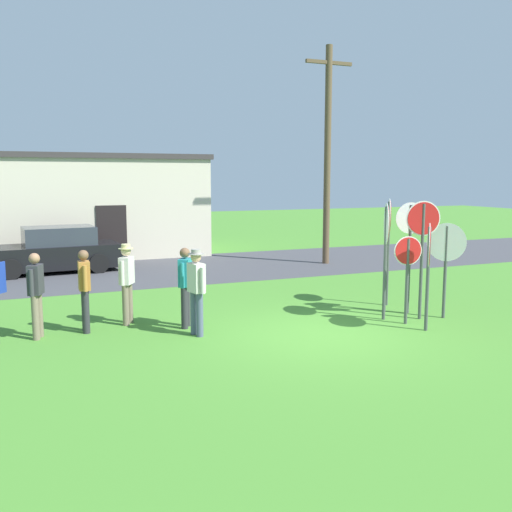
# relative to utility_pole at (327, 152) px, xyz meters

# --- Properties ---
(ground_plane) EXTENTS (80.00, 80.00, 0.00)m
(ground_plane) POSITION_rel_utility_pole_xyz_m (-4.82, -8.39, -4.03)
(ground_plane) COLOR #47842D
(street_asphalt) EXTENTS (60.00, 6.40, 0.01)m
(street_asphalt) POSITION_rel_utility_pole_xyz_m (-4.82, 0.86, -4.03)
(street_asphalt) COLOR #424247
(street_asphalt) RESTS_ON ground
(building_background) EXTENTS (7.98, 5.12, 4.02)m
(building_background) POSITION_rel_utility_pole_xyz_m (-7.16, 5.90, -2.02)
(building_background) COLOR beige
(building_background) RESTS_ON ground
(utility_pole) EXTENTS (1.80, 0.24, 7.71)m
(utility_pole) POSITION_rel_utility_pole_xyz_m (0.00, 0.00, 0.00)
(utility_pole) COLOR brown
(utility_pole) RESTS_ON ground
(parked_car_on_street) EXTENTS (4.43, 2.28, 1.51)m
(parked_car_on_street) POSITION_rel_utility_pole_xyz_m (-9.30, 1.78, -3.34)
(parked_car_on_street) COLOR black
(parked_car_on_street) RESTS_ON ground
(stop_sign_rear_left) EXTENTS (0.70, 0.18, 2.57)m
(stop_sign_rear_left) POSITION_rel_utility_pole_xyz_m (-2.04, -7.48, -2.29)
(stop_sign_rear_left) COLOR #474C4C
(stop_sign_rear_left) RESTS_ON ground
(stop_sign_rear_right) EXTENTS (0.67, 0.58, 2.13)m
(stop_sign_rear_right) POSITION_rel_utility_pole_xyz_m (-1.54, -8.13, -2.57)
(stop_sign_rear_right) COLOR #474C4C
(stop_sign_rear_right) RESTS_ON ground
(stop_sign_leaning_right) EXTENTS (0.74, 0.24, 2.63)m
(stop_sign_leaning_right) POSITION_rel_utility_pole_xyz_m (-2.12, -8.03, -2.23)
(stop_sign_leaning_right) COLOR #474C4C
(stop_sign_leaning_right) RESTS_ON ground
(stop_sign_low_front) EXTENTS (0.46, 0.74, 2.62)m
(stop_sign_low_front) POSITION_rel_utility_pole_xyz_m (-1.99, -6.60, -2.21)
(stop_sign_low_front) COLOR #474C4C
(stop_sign_low_front) RESTS_ON ground
(stop_sign_nearest) EXTENTS (0.61, 0.15, 1.90)m
(stop_sign_nearest) POSITION_rel_utility_pole_xyz_m (-2.68, -8.26, -2.77)
(stop_sign_nearest) COLOR #474C4C
(stop_sign_nearest) RESTS_ON ground
(stop_sign_leaning_left) EXTENTS (0.57, 0.70, 2.22)m
(stop_sign_leaning_left) POSITION_rel_utility_pole_xyz_m (-2.63, -8.87, -2.50)
(stop_sign_leaning_left) COLOR #474C4C
(stop_sign_leaning_left) RESTS_ON ground
(stop_sign_center_cluster) EXTENTS (0.36, 0.52, 1.95)m
(stop_sign_center_cluster) POSITION_rel_utility_pole_xyz_m (-2.47, -7.17, -2.73)
(stop_sign_center_cluster) COLOR #474C4C
(stop_sign_center_cluster) RESTS_ON ground
(stop_sign_tallest) EXTENTS (0.45, 0.80, 2.58)m
(stop_sign_tallest) POSITION_rel_utility_pole_xyz_m (-2.90, -7.77, -2.23)
(stop_sign_tallest) COLOR #474C4C
(stop_sign_tallest) RESTS_ON ground
(person_on_left) EXTENTS (0.38, 0.50, 1.74)m
(person_on_left) POSITION_rel_utility_pole_xyz_m (-8.23, -6.01, -3.05)
(person_on_left) COLOR #7A6B56
(person_on_left) RESTS_ON ground
(person_holding_notes) EXTENTS (0.33, 0.54, 1.69)m
(person_holding_notes) POSITION_rel_utility_pole_xyz_m (-10.05, -6.43, -3.08)
(person_holding_notes) COLOR #7A6B56
(person_holding_notes) RESTS_ON ground
(person_with_sunhat) EXTENTS (0.23, 0.57, 1.69)m
(person_with_sunhat) POSITION_rel_utility_pole_xyz_m (-9.13, -6.32, -3.08)
(person_with_sunhat) COLOR #2D2D33
(person_with_sunhat) RESTS_ON ground
(person_in_teal) EXTENTS (0.32, 0.55, 1.74)m
(person_in_teal) POSITION_rel_utility_pole_xyz_m (-7.10, -7.42, -3.05)
(person_in_teal) COLOR #4C5670
(person_in_teal) RESTS_ON ground
(person_near_signs) EXTENTS (0.37, 0.51, 1.69)m
(person_near_signs) POSITION_rel_utility_pole_xyz_m (-7.14, -6.74, -3.08)
(person_near_signs) COLOR #2D2D33
(person_near_signs) RESTS_ON ground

